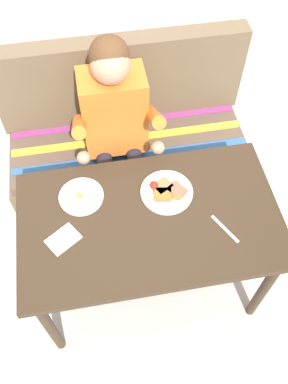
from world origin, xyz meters
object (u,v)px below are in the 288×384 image
at_px(table, 149,227).
at_px(person, 116,124).
at_px(fork, 225,229).
at_px(plate_eggs, 81,196).
at_px(plate_breakfast, 167,192).
at_px(couch, 127,147).
at_px(napkin, 63,239).

xyz_separation_m(table, person, (-0.07, 0.59, 0.09)).
bearing_deg(fork, plate_eggs, 127.64).
relative_size(person, plate_eggs, 5.76).
height_order(table, plate_eggs, plate_eggs).
xyz_separation_m(table, plate_breakfast, (0.10, 0.12, 0.10)).
xyz_separation_m(couch, napkin, (-0.40, -0.81, 0.40)).
bearing_deg(person, couch, 67.14).
bearing_deg(couch, table, -90.00).
relative_size(plate_breakfast, napkin, 1.79).
bearing_deg(person, plate_breakfast, -69.43).
distance_m(person, plate_eggs, 0.48).
distance_m(couch, fork, 1.02).
bearing_deg(plate_breakfast, napkin, -162.05).
distance_m(couch, plate_breakfast, 0.77).
bearing_deg(fork, person, 91.28).
bearing_deg(napkin, fork, -5.79).
bearing_deg(couch, napkin, -116.06).
bearing_deg(plate_breakfast, table, -131.17).
bearing_deg(plate_eggs, plate_breakfast, -6.60).
xyz_separation_m(person, plate_breakfast, (0.18, -0.47, 0.00)).
height_order(couch, plate_breakfast, couch).
relative_size(napkin, fork, 0.82).
bearing_deg(napkin, table, 6.27).
height_order(table, napkin, napkin).
height_order(couch, fork, couch).
bearing_deg(napkin, plate_eggs, 64.54).
distance_m(person, napkin, 0.71).
xyz_separation_m(plate_breakfast, plate_eggs, (-0.40, 0.05, -0.01)).
relative_size(table, fork, 7.06).
distance_m(table, plate_eggs, 0.35).
distance_m(plate_eggs, fork, 0.68).
distance_m(plate_breakfast, fork, 0.32).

